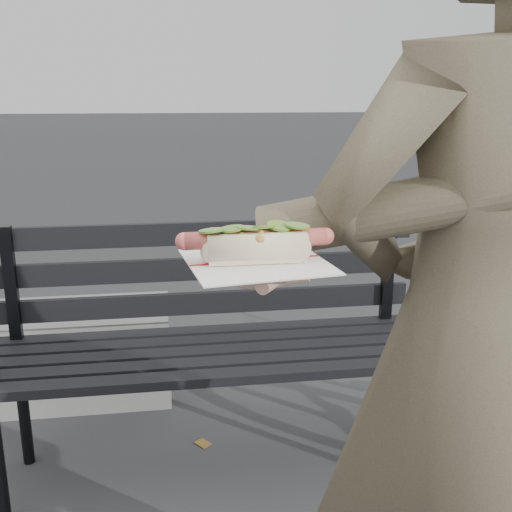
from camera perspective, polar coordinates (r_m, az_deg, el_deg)
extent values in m
cylinder|color=black|center=(2.35, -21.28, -13.23)|extent=(0.04, 0.04, 0.45)
cylinder|color=black|center=(2.15, 15.21, -15.52)|extent=(0.04, 0.04, 0.45)
cylinder|color=black|center=(2.43, 11.99, -11.58)|extent=(0.04, 0.04, 0.45)
cube|color=black|center=(1.87, -3.67, -11.47)|extent=(1.50, 0.07, 0.03)
cube|color=black|center=(1.95, -3.90, -10.29)|extent=(1.50, 0.07, 0.03)
cube|color=black|center=(2.04, -4.11, -9.21)|extent=(1.50, 0.07, 0.03)
cube|color=black|center=(2.12, -4.30, -8.20)|extent=(1.50, 0.07, 0.03)
cube|color=black|center=(2.20, -4.48, -7.28)|extent=(1.50, 0.07, 0.03)
cube|color=black|center=(2.20, -22.29, -2.71)|extent=(0.04, 0.03, 0.42)
cube|color=black|center=(2.28, 12.43, -1.32)|extent=(0.04, 0.03, 0.42)
cube|color=black|center=(2.19, -4.59, -4.44)|extent=(1.50, 0.02, 0.08)
cube|color=black|center=(2.15, -4.66, -1.18)|extent=(1.50, 0.02, 0.08)
cube|color=black|center=(2.12, -4.74, 2.20)|extent=(1.50, 0.02, 0.08)
cube|color=slate|center=(2.82, -20.63, -8.84)|extent=(1.20, 0.40, 0.40)
imported|color=#494030|center=(1.16, 20.14, -7.84)|extent=(0.68, 0.49, 1.74)
cylinder|color=#494030|center=(1.00, 14.58, 4.64)|extent=(0.51, 0.23, 0.19)
cylinder|color=#D8A384|center=(0.86, 2.53, -1.00)|extent=(0.09, 0.08, 0.07)
ellipsoid|color=#D8A384|center=(0.85, 0.00, -1.63)|extent=(0.10, 0.11, 0.03)
cylinder|color=#D8A384|center=(0.81, -3.52, -2.26)|extent=(0.05, 0.02, 0.02)
cylinder|color=#D8A384|center=(0.83, -3.65, -1.85)|extent=(0.05, 0.02, 0.02)
cylinder|color=#D8A384|center=(0.85, -3.76, -1.46)|extent=(0.05, 0.02, 0.02)
cylinder|color=#D8A384|center=(0.87, -3.87, -1.08)|extent=(0.05, 0.02, 0.02)
cylinder|color=#D8A384|center=(0.80, 1.29, -2.60)|extent=(0.04, 0.05, 0.02)
cube|color=white|center=(0.84, 0.00, -0.52)|extent=(0.21, 0.21, 0.00)
cube|color=#B21E1E|center=(0.84, 0.00, -0.42)|extent=(0.19, 0.03, 0.00)
cylinder|color=#CE564F|center=(0.84, 0.00, 1.65)|extent=(0.20, 0.03, 0.02)
sphere|color=#CE564F|center=(0.83, -6.87, 1.40)|extent=(0.03, 0.03, 0.02)
sphere|color=#CE564F|center=(0.86, 6.64, 1.87)|extent=(0.03, 0.03, 0.02)
sphere|color=#9E6B2D|center=(0.84, -1.92, 2.42)|extent=(0.01, 0.01, 0.01)
sphere|color=#9E6B2D|center=(0.85, -4.20, 2.44)|extent=(0.01, 0.01, 0.01)
sphere|color=#9E6B2D|center=(0.85, -3.05, 2.58)|extent=(0.01, 0.01, 0.01)
sphere|color=#9E6B2D|center=(0.82, -3.00, 1.50)|extent=(0.01, 0.01, 0.01)
sphere|color=#9E6B2D|center=(0.83, -3.00, 2.03)|extent=(0.01, 0.01, 0.01)
sphere|color=#9E6B2D|center=(0.85, 0.10, 2.10)|extent=(0.01, 0.01, 0.01)
sphere|color=#9E6B2D|center=(0.83, 1.06, 1.81)|extent=(0.01, 0.01, 0.01)
sphere|color=#9E6B2D|center=(0.81, 0.35, 1.53)|extent=(0.01, 0.01, 0.01)
sphere|color=#9E6B2D|center=(0.84, 3.85, 2.18)|extent=(0.01, 0.01, 0.01)
sphere|color=#9E6B2D|center=(0.82, -1.36, 1.58)|extent=(0.01, 0.01, 0.01)
sphere|color=#9E6B2D|center=(0.82, -1.38, 2.04)|extent=(0.01, 0.01, 0.01)
sphere|color=#9E6B2D|center=(0.85, -1.06, 2.66)|extent=(0.01, 0.01, 0.01)
sphere|color=#9E6B2D|center=(0.84, 3.27, 2.07)|extent=(0.01, 0.01, 0.01)
sphere|color=#9E6B2D|center=(0.84, -1.28, 2.53)|extent=(0.01, 0.01, 0.01)
sphere|color=#9E6B2D|center=(0.83, 1.00, 2.19)|extent=(0.01, 0.01, 0.01)
sphere|color=#9E6B2D|center=(0.85, -3.22, 2.26)|extent=(0.01, 0.01, 0.01)
sphere|color=#9E6B2D|center=(0.82, 0.53, 2.18)|extent=(0.01, 0.01, 0.01)
sphere|color=#9E6B2D|center=(0.84, -2.59, 2.41)|extent=(0.01, 0.01, 0.01)
sphere|color=#9E6B2D|center=(0.85, 0.93, 2.11)|extent=(0.01, 0.01, 0.01)
sphere|color=#9E6B2D|center=(0.81, -2.56, 1.66)|extent=(0.01, 0.01, 0.01)
sphere|color=#9E6B2D|center=(0.85, 2.50, 2.16)|extent=(0.01, 0.01, 0.01)
sphere|color=#9E6B2D|center=(0.86, 2.35, 2.67)|extent=(0.01, 0.01, 0.01)
cylinder|color=#5C8A25|center=(0.82, -4.26, 2.44)|extent=(0.04, 0.04, 0.01)
cylinder|color=#5C8A25|center=(0.83, -2.33, 2.62)|extent=(0.04, 0.04, 0.01)
cylinder|color=#5C8A25|center=(0.83, -0.73, 2.70)|extent=(0.04, 0.04, 0.01)
cylinder|color=#5C8A25|center=(0.84, 0.64, 2.79)|extent=(0.04, 0.04, 0.01)
cylinder|color=#5C8A25|center=(0.84, 2.23, 2.90)|extent=(0.04, 0.04, 0.01)
cylinder|color=#5C8A25|center=(0.84, 3.96, 2.90)|extent=(0.04, 0.04, 0.01)
cube|color=brown|center=(3.64, 17.65, -6.46)|extent=(0.06, 0.08, 0.00)
cube|color=brown|center=(3.42, -21.42, -8.23)|extent=(0.05, 0.04, 0.00)
cube|color=brown|center=(3.04, 3.13, -10.18)|extent=(0.07, 0.09, 0.00)
cube|color=brown|center=(2.17, 13.17, -22.12)|extent=(0.04, 0.05, 0.00)
cube|color=brown|center=(2.42, -5.08, -17.34)|extent=(0.07, 0.07, 0.00)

